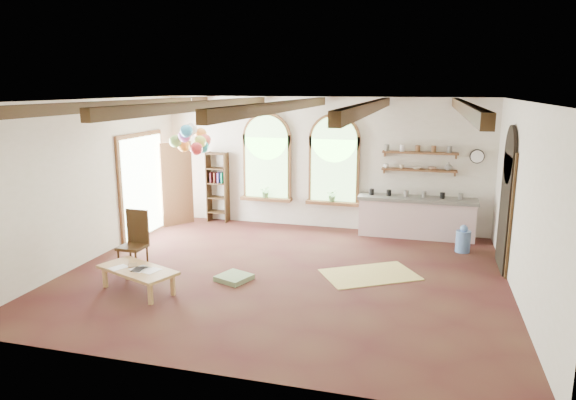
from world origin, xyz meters
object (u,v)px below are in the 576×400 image
(coffee_table, at_px, (138,271))
(balloon_cluster, at_px, (193,139))
(side_chair, at_px, (134,254))
(kitchen_counter, at_px, (416,217))

(coffee_table, relative_size, balloon_cluster, 1.35)
(side_chair, xyz_separation_m, balloon_cluster, (0.39, 1.92, 1.99))
(side_chair, relative_size, balloon_cluster, 1.00)
(kitchen_counter, bearing_deg, balloon_cluster, -158.73)
(balloon_cluster, bearing_deg, coffee_table, -85.68)
(kitchen_counter, xyz_separation_m, side_chair, (-5.10, -3.75, -0.14))
(kitchen_counter, height_order, side_chair, side_chair)
(coffee_table, xyz_separation_m, side_chair, (-0.60, 0.86, -0.02))
(side_chair, height_order, balloon_cluster, balloon_cluster)
(kitchen_counter, bearing_deg, coffee_table, -134.32)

